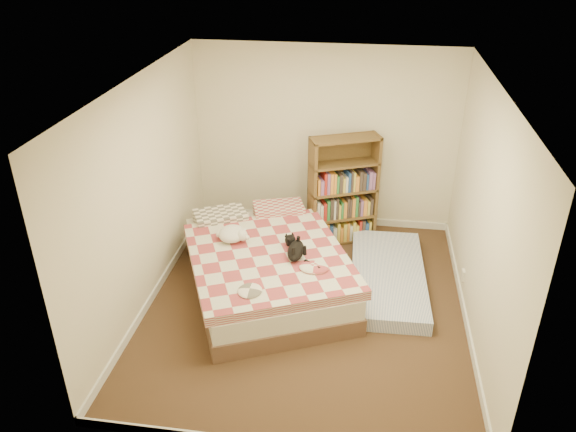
# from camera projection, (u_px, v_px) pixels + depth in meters

# --- Properties ---
(room) EXTENTS (3.51, 4.01, 2.51)m
(room) POSITION_uv_depth(u_px,v_px,m) (308.00, 210.00, 5.78)
(room) COLOR #43321D
(room) RESTS_ON ground
(bed) EXTENTS (2.39, 2.74, 0.61)m
(bed) POSITION_uv_depth(u_px,v_px,m) (266.00, 265.00, 6.55)
(bed) COLOR brown
(bed) RESTS_ON room
(bookshelf) EXTENTS (0.99, 0.63, 1.47)m
(bookshelf) POSITION_uv_depth(u_px,v_px,m) (343.00, 203.00, 7.38)
(bookshelf) COLOR #4F371B
(bookshelf) RESTS_ON room
(floor_mattress) EXTENTS (0.90, 1.91, 0.17)m
(floor_mattress) POSITION_uv_depth(u_px,v_px,m) (388.00, 277.00, 6.68)
(floor_mattress) COLOR #6E81B8
(floor_mattress) RESTS_ON room
(black_cat) EXTENTS (0.33, 0.69, 0.15)m
(black_cat) POSITION_uv_depth(u_px,v_px,m) (296.00, 249.00, 6.22)
(black_cat) COLOR black
(black_cat) RESTS_ON bed
(white_dog) EXTENTS (0.43, 0.44, 0.17)m
(white_dog) POSITION_uv_depth(u_px,v_px,m) (232.00, 234.00, 6.48)
(white_dog) COLOR white
(white_dog) RESTS_ON bed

